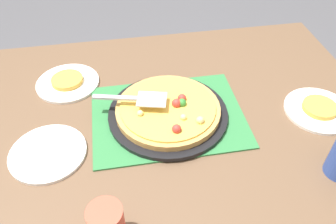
% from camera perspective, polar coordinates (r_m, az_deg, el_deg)
% --- Properties ---
extents(dining_table, '(1.40, 1.00, 0.75)m').
position_cam_1_polar(dining_table, '(1.17, 0.00, -4.61)').
color(dining_table, brown).
rests_on(dining_table, ground_plane).
extents(placemat, '(0.48, 0.36, 0.01)m').
position_cam_1_polar(placemat, '(1.09, 0.00, -0.65)').
color(placemat, '#2D753D').
rests_on(placemat, dining_table).
extents(pizza_pan, '(0.38, 0.38, 0.01)m').
position_cam_1_polar(pizza_pan, '(1.08, 0.00, -0.27)').
color(pizza_pan, black).
rests_on(pizza_pan, placemat).
extents(pizza, '(0.33, 0.33, 0.05)m').
position_cam_1_polar(pizza, '(1.07, 0.06, 0.50)').
color(pizza, tan).
rests_on(pizza, pizza_pan).
extents(plate_near_left, '(0.22, 0.22, 0.01)m').
position_cam_1_polar(plate_near_left, '(1.26, -16.46, 4.70)').
color(plate_near_left, white).
rests_on(plate_near_left, dining_table).
extents(plate_far_right, '(0.22, 0.22, 0.01)m').
position_cam_1_polar(plate_far_right, '(1.21, 23.96, 0.28)').
color(plate_far_right, white).
rests_on(plate_far_right, dining_table).
extents(plate_side, '(0.22, 0.22, 0.01)m').
position_cam_1_polar(plate_side, '(1.04, -19.50, -6.50)').
color(plate_side, white).
rests_on(plate_side, dining_table).
extents(served_slice_left, '(0.11, 0.11, 0.02)m').
position_cam_1_polar(served_slice_left, '(1.26, -16.58, 5.16)').
color(served_slice_left, gold).
rests_on(served_slice_left, plate_near_left).
extents(served_slice_right, '(0.11, 0.11, 0.02)m').
position_cam_1_polar(served_slice_right, '(1.20, 24.13, 0.73)').
color(served_slice_right, gold).
rests_on(served_slice_right, plate_far_right).
extents(pizza_server, '(0.23, 0.10, 0.01)m').
position_cam_1_polar(pizza_server, '(1.05, -5.32, 2.25)').
color(pizza_server, silver).
rests_on(pizza_server, pizza).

